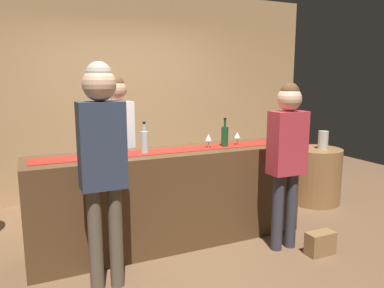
{
  "coord_description": "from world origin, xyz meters",
  "views": [
    {
      "loc": [
        -1.29,
        -3.35,
        1.66
      ],
      "look_at": [
        0.23,
        0.0,
        1.01
      ],
      "focal_mm": 34.55,
      "sensor_mm": 36.0,
      "label": 1
    }
  ],
  "objects_px": {
    "wine_bottle_clear": "(144,142)",
    "wine_glass_near_customer": "(237,135)",
    "wine_glass_mid_counter": "(124,146)",
    "wine_bottle_green": "(225,136)",
    "handbag": "(320,243)",
    "bartender": "(117,136)",
    "customer_sipping": "(287,150)",
    "customer_browsing": "(102,152)",
    "round_side_table": "(315,175)",
    "wine_glass_far_end": "(208,138)",
    "vase_on_side_table": "(323,140)"
  },
  "relations": [
    {
      "from": "wine_bottle_clear",
      "to": "customer_sipping",
      "type": "relative_size",
      "value": 0.19
    },
    {
      "from": "wine_bottle_clear",
      "to": "vase_on_side_table",
      "type": "height_order",
      "value": "wine_bottle_clear"
    },
    {
      "from": "vase_on_side_table",
      "to": "round_side_table",
      "type": "bearing_deg",
      "value": 139.51
    },
    {
      "from": "wine_bottle_clear",
      "to": "wine_glass_mid_counter",
      "type": "relative_size",
      "value": 2.1
    },
    {
      "from": "wine_glass_mid_counter",
      "to": "wine_bottle_green",
      "type": "bearing_deg",
      "value": 4.12
    },
    {
      "from": "round_side_table",
      "to": "wine_glass_mid_counter",
      "type": "bearing_deg",
      "value": -170.08
    },
    {
      "from": "wine_glass_far_end",
      "to": "bartender",
      "type": "relative_size",
      "value": 0.08
    },
    {
      "from": "wine_glass_near_customer",
      "to": "wine_glass_far_end",
      "type": "distance_m",
      "value": 0.36
    },
    {
      "from": "customer_sipping",
      "to": "wine_glass_far_end",
      "type": "bearing_deg",
      "value": 136.09
    },
    {
      "from": "wine_glass_near_customer",
      "to": "vase_on_side_table",
      "type": "relative_size",
      "value": 0.6
    },
    {
      "from": "wine_bottle_green",
      "to": "vase_on_side_table",
      "type": "height_order",
      "value": "wine_bottle_green"
    },
    {
      "from": "wine_bottle_green",
      "to": "wine_glass_far_end",
      "type": "height_order",
      "value": "wine_bottle_green"
    },
    {
      "from": "wine_bottle_clear",
      "to": "wine_glass_far_end",
      "type": "relative_size",
      "value": 2.1
    },
    {
      "from": "wine_bottle_clear",
      "to": "wine_glass_near_customer",
      "type": "distance_m",
      "value": 1.03
    },
    {
      "from": "customer_sipping",
      "to": "customer_browsing",
      "type": "xyz_separation_m",
      "value": [
        -1.74,
        0.01,
        0.12
      ]
    },
    {
      "from": "bartender",
      "to": "customer_browsing",
      "type": "relative_size",
      "value": 0.95
    },
    {
      "from": "wine_glass_near_customer",
      "to": "customer_sipping",
      "type": "xyz_separation_m",
      "value": [
        0.2,
        -0.59,
        -0.07
      ]
    },
    {
      "from": "wine_glass_near_customer",
      "to": "round_side_table",
      "type": "bearing_deg",
      "value": 14.19
    },
    {
      "from": "wine_glass_far_end",
      "to": "wine_glass_mid_counter",
      "type": "bearing_deg",
      "value": -174.66
    },
    {
      "from": "wine_glass_mid_counter",
      "to": "vase_on_side_table",
      "type": "relative_size",
      "value": 0.6
    },
    {
      "from": "wine_glass_near_customer",
      "to": "bartender",
      "type": "distance_m",
      "value": 1.3
    },
    {
      "from": "wine_glass_far_end",
      "to": "round_side_table",
      "type": "distance_m",
      "value": 1.98
    },
    {
      "from": "wine_bottle_green",
      "to": "customer_browsing",
      "type": "bearing_deg",
      "value": -158.02
    },
    {
      "from": "wine_glass_near_customer",
      "to": "customer_browsing",
      "type": "height_order",
      "value": "customer_browsing"
    },
    {
      "from": "customer_browsing",
      "to": "round_side_table",
      "type": "relative_size",
      "value": 2.41
    },
    {
      "from": "wine_glass_mid_counter",
      "to": "round_side_table",
      "type": "xyz_separation_m",
      "value": [
        2.72,
        0.48,
        -0.69
      ]
    },
    {
      "from": "wine_bottle_green",
      "to": "wine_glass_mid_counter",
      "type": "distance_m",
      "value": 1.09
    },
    {
      "from": "wine_bottle_clear",
      "to": "customer_browsing",
      "type": "relative_size",
      "value": 0.17
    },
    {
      "from": "customer_sipping",
      "to": "customer_browsing",
      "type": "bearing_deg",
      "value": -178.42
    },
    {
      "from": "wine_glass_near_customer",
      "to": "vase_on_side_table",
      "type": "distance_m",
      "value": 1.57
    },
    {
      "from": "wine_bottle_green",
      "to": "wine_glass_mid_counter",
      "type": "bearing_deg",
      "value": -175.88
    },
    {
      "from": "wine_glass_near_customer",
      "to": "vase_on_side_table",
      "type": "bearing_deg",
      "value": 11.82
    },
    {
      "from": "customer_browsing",
      "to": "round_side_table",
      "type": "height_order",
      "value": "customer_browsing"
    },
    {
      "from": "wine_bottle_clear",
      "to": "bartender",
      "type": "height_order",
      "value": "bartender"
    },
    {
      "from": "wine_glass_far_end",
      "to": "round_side_table",
      "type": "xyz_separation_m",
      "value": [
        1.82,
        0.39,
        -0.69
      ]
    },
    {
      "from": "wine_glass_mid_counter",
      "to": "handbag",
      "type": "height_order",
      "value": "wine_glass_mid_counter"
    },
    {
      "from": "round_side_table",
      "to": "handbag",
      "type": "relative_size",
      "value": 2.64
    },
    {
      "from": "wine_glass_near_customer",
      "to": "round_side_table",
      "type": "distance_m",
      "value": 1.66
    },
    {
      "from": "wine_glass_mid_counter",
      "to": "wine_glass_far_end",
      "type": "height_order",
      "value": "same"
    },
    {
      "from": "wine_bottle_green",
      "to": "handbag",
      "type": "distance_m",
      "value": 1.4
    },
    {
      "from": "customer_browsing",
      "to": "wine_glass_far_end",
      "type": "bearing_deg",
      "value": 24.29
    },
    {
      "from": "wine_glass_far_end",
      "to": "customer_sipping",
      "type": "height_order",
      "value": "customer_sipping"
    },
    {
      "from": "wine_glass_mid_counter",
      "to": "wine_bottle_clear",
      "type": "bearing_deg",
      "value": 22.82
    },
    {
      "from": "bartender",
      "to": "vase_on_side_table",
      "type": "distance_m",
      "value": 2.7
    },
    {
      "from": "wine_bottle_green",
      "to": "round_side_table",
      "type": "relative_size",
      "value": 0.41
    },
    {
      "from": "wine_glass_near_customer",
      "to": "wine_glass_mid_counter",
      "type": "xyz_separation_m",
      "value": [
        -1.26,
        -0.11,
        0.0
      ]
    },
    {
      "from": "bartender",
      "to": "wine_bottle_clear",
      "type": "bearing_deg",
      "value": 98.81
    },
    {
      "from": "handbag",
      "to": "bartender",
      "type": "bearing_deg",
      "value": 138.0
    },
    {
      "from": "wine_bottle_clear",
      "to": "wine_glass_near_customer",
      "type": "relative_size",
      "value": 2.1
    },
    {
      "from": "wine_glass_mid_counter",
      "to": "customer_sipping",
      "type": "xyz_separation_m",
      "value": [
        1.46,
        -0.48,
        -0.07
      ]
    }
  ]
}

